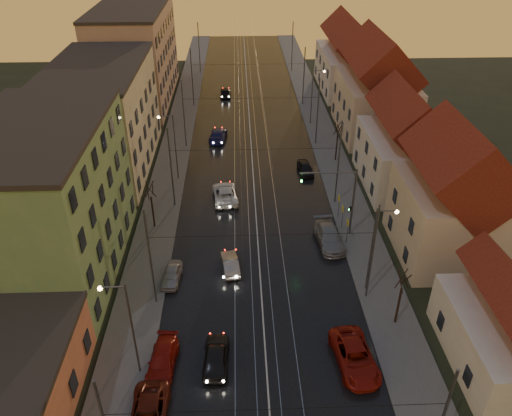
{
  "coord_description": "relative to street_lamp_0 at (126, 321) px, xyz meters",
  "views": [
    {
      "loc": [
        -1.62,
        -21.63,
        28.1
      ],
      "look_at": [
        -0.14,
        17.94,
        3.32
      ],
      "focal_mm": 35.0,
      "sensor_mm": 36.0,
      "label": 1
    }
  ],
  "objects": [
    {
      "name": "apartment_left_2",
      "position": [
        -8.4,
        32.0,
        1.11
      ],
      "size": [
        10.0,
        20.0,
        12.0
      ],
      "primitive_type": "cube",
      "color": "tan",
      "rests_on": "ground"
    },
    {
      "name": "tram_rail_3",
      "position": [
        11.3,
        38.0,
        -4.83
      ],
      "size": [
        0.06,
        120.0,
        0.03
      ],
      "primitive_type": "cube",
      "color": "gray",
      "rests_on": "road"
    },
    {
      "name": "catenary_pole_r_2",
      "position": [
        17.7,
        22.0,
        -0.39
      ],
      "size": [
        0.16,
        0.16,
        9.0
      ],
      "primitive_type": "cylinder",
      "color": "#595B60",
      "rests_on": "ground"
    },
    {
      "name": "street_lamp_0",
      "position": [
        0.0,
        0.0,
        0.0
      ],
      "size": [
        1.75,
        0.32,
        8.0
      ],
      "color": "#595B60",
      "rests_on": "ground"
    },
    {
      "name": "driving_car_2",
      "position": [
        5.86,
        23.15,
        -4.14
      ],
      "size": [
        3.1,
        5.63,
        1.49
      ],
      "primitive_type": "imported",
      "rotation": [
        0.0,
        0.0,
        3.26
      ],
      "color": "silver",
      "rests_on": "ground"
    },
    {
      "name": "catenary_pole_l_2",
      "position": [
        0.5,
        22.0,
        -0.39
      ],
      "size": [
        0.16,
        0.16,
        9.0
      ],
      "primitive_type": "cylinder",
      "color": "#595B60",
      "rests_on": "ground"
    },
    {
      "name": "road",
      "position": [
        9.1,
        38.0,
        -4.87
      ],
      "size": [
        16.0,
        120.0,
        0.04
      ],
      "primitive_type": "cube",
      "color": "black",
      "rests_on": "ground"
    },
    {
      "name": "house_right_3",
      "position": [
        26.1,
        41.0,
        0.92
      ],
      "size": [
        9.18,
        14.28,
        11.5
      ],
      "color": "beige",
      "rests_on": "ground"
    },
    {
      "name": "apartment_left_1",
      "position": [
        -8.4,
        12.0,
        1.61
      ],
      "size": [
        10.0,
        18.0,
        13.0
      ],
      "primitive_type": "cube",
      "color": "#5A8655",
      "rests_on": "ground"
    },
    {
      "name": "street_lamp_1",
      "position": [
        18.21,
        8.0,
        0.0
      ],
      "size": [
        1.75,
        0.32,
        8.0
      ],
      "color": "#595B60",
      "rests_on": "ground"
    },
    {
      "name": "bare_tree_1",
      "position": [
        19.31,
        4.0,
        -2.4
      ],
      "size": [
        1.09,
        1.09,
        5.11
      ],
      "color": "black",
      "rests_on": "ground"
    },
    {
      "name": "driving_car_3",
      "position": [
        4.67,
        38.96,
        -4.15
      ],
      "size": [
        2.63,
        5.26,
        1.47
      ],
      "primitive_type": "imported",
      "rotation": [
        0.0,
        0.0,
        3.03
      ],
      "color": "navy",
      "rests_on": "ground"
    },
    {
      "name": "catenary_pole_l_1",
      "position": [
        0.5,
        7.0,
        -0.39
      ],
      "size": [
        0.16,
        0.16,
        9.0
      ],
      "primitive_type": "cylinder",
      "color": "#595B60",
      "rests_on": "ground"
    },
    {
      "name": "driving_car_0",
      "position": [
        5.58,
        0.6,
        -4.14
      ],
      "size": [
        1.93,
        4.44,
        1.49
      ],
      "primitive_type": "imported",
      "rotation": [
        0.0,
        0.0,
        3.1
      ],
      "color": "black",
      "rests_on": "ground"
    },
    {
      "name": "catenary_pole_r_3",
      "position": [
        17.7,
        37.0,
        -0.39
      ],
      "size": [
        0.16,
        0.16,
        9.0
      ],
      "primitive_type": "cylinder",
      "color": "#595B60",
      "rests_on": "ground"
    },
    {
      "name": "tram_rail_0",
      "position": [
        6.9,
        38.0,
        -4.83
      ],
      "size": [
        0.06,
        120.0,
        0.03
      ],
      "primitive_type": "cube",
      "color": "gray",
      "rests_on": "road"
    },
    {
      "name": "parked_right_0",
      "position": [
        15.3,
        0.13,
        -4.11
      ],
      "size": [
        3.13,
        5.79,
        1.54
      ],
      "primitive_type": "imported",
      "rotation": [
        0.0,
        0.0,
        0.11
      ],
      "color": "maroon",
      "rests_on": "ground"
    },
    {
      "name": "parked_left_1",
      "position": [
        1.5,
        -3.95,
        -4.19
      ],
      "size": [
        2.33,
        5.03,
        1.4
      ],
      "primitive_type": "imported",
      "rotation": [
        0.0,
        0.0,
        0.0
      ],
      "color": "#53180E",
      "rests_on": "ground"
    },
    {
      "name": "tram_rail_2",
      "position": [
        9.87,
        38.0,
        -4.83
      ],
      "size": [
        0.06,
        120.0,
        0.03
      ],
      "primitive_type": "cube",
      "color": "gray",
      "rests_on": "road"
    },
    {
      "name": "ground",
      "position": [
        9.1,
        -2.0,
        -4.89
      ],
      "size": [
        160.0,
        160.0,
        0.0
      ],
      "primitive_type": "plane",
      "color": "black",
      "rests_on": "ground"
    },
    {
      "name": "bare_tree_2",
      "position": [
        19.51,
        32.0,
        -2.4
      ],
      "size": [
        1.09,
        1.09,
        5.11
      ],
      "color": "black",
      "rests_on": "ground"
    },
    {
      "name": "catenary_pole_l_3",
      "position": [
        0.5,
        37.0,
        -0.39
      ],
      "size": [
        0.16,
        0.16,
        9.0
      ],
      "primitive_type": "cylinder",
      "color": "#595B60",
      "rests_on": "ground"
    },
    {
      "name": "house_right_4",
      "position": [
        26.1,
        59.0,
        0.16
      ],
      "size": [
        9.18,
        16.32,
        10.0
      ],
      "color": "silver",
      "rests_on": "ground"
    },
    {
      "name": "parked_left_3",
      "position": [
        1.5,
        9.75,
        -4.27
      ],
      "size": [
        1.77,
        3.73,
        1.23
      ],
      "primitive_type": "imported",
      "rotation": [
        0.0,
        0.0,
        -0.09
      ],
      "color": "#A9A9AF",
      "rests_on": "ground"
    },
    {
      "name": "parked_left_2",
      "position": [
        1.85,
        0.43,
        -4.24
      ],
      "size": [
        2.18,
        4.6,
        1.3
      ],
      "primitive_type": "imported",
      "rotation": [
        0.0,
        0.0,
        -0.08
      ],
      "color": "maroon",
      "rests_on": "ground"
    },
    {
      "name": "catenary_pole_r_5",
      "position": [
        17.7,
        70.0,
        -0.39
      ],
      "size": [
        0.16,
        0.16,
        9.0
      ],
      "primitive_type": "cylinder",
      "color": "#595B60",
      "rests_on": "ground"
    },
    {
      "name": "catenary_pole_r_4",
      "position": [
        17.7,
        52.0,
        -0.39
      ],
      "size": [
        0.16,
        0.16,
        9.0
      ],
      "primitive_type": "cylinder",
      "color": "#595B60",
      "rests_on": "ground"
    },
    {
      "name": "sidewalk_right",
      "position": [
        19.1,
        38.0,
        -4.81
      ],
      "size": [
        4.0,
        120.0,
        0.15
      ],
      "primitive_type": "cube",
      "color": "#4C4C4C",
      "rests_on": "ground"
    },
    {
      "name": "sidewalk_left",
      "position": [
        -0.9,
        38.0,
        -4.81
      ],
      "size": [
        4.0,
        120.0,
        0.15
      ],
      "primitive_type": "cube",
      "color": "#4C4C4C",
      "rests_on": "ground"
    },
    {
      "name": "traffic_light_mast",
      "position": [
        17.1,
        16.0,
        -0.29
      ],
      "size": [
        5.3,
        0.32,
        7.2
      ],
      "color": "#595B60",
      "rests_on": "ground"
    },
    {
      "name": "house_right_1",
      "position": [
        26.1,
        13.0,
        0.56
      ],
      "size": [
        8.67,
        10.2,
        10.8
      ],
      "color": "beige",
      "rests_on": "ground"
    },
    {
      "name": "street_lamp_3",
      "position": [
        18.21,
        44.0,
        0.0
      ],
      "size": [
        1.75,
        0.32,
        8.0
      ],
      "color": "#595B60",
      "rests_on": "ground"
    },
    {
      "name": "catenary_pole_r_1",
      "position": [
        17.7,
        7.0,
        -0.39
      ],
      "size": [
        0.16,
        0.16,
        9.0
      ],
      "primitive_type": "cylinder",
      "color": "#595B60",
      "rests_on": "ground"
    },
    {
      "name": "driving_car_1",
      "position": [
        6.5,
        11.07,
        -4.25
      ],
      "size": [
        1.85,
        3.99,
        1.27
      ],
      "primitive_type": "imported",
      "rotation": [
        0.0,
        0.0,
        3.28
      ],
      "color": "#97979C",
      "rests_on": "ground"
    },
    {
      "name": "house_right_2",
      "position": [
        26.1,
        26.0,
        -0.24
      ],
      "size": [
        9.18,
        12.24,
        9.2
      ],
      "color": "silver",
      "rests_on": "ground"
    },
    {
      "name": "driving_car_4",
      "position": [
        5.45,
        56.3,
        -4.16
      ],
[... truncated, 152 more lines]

